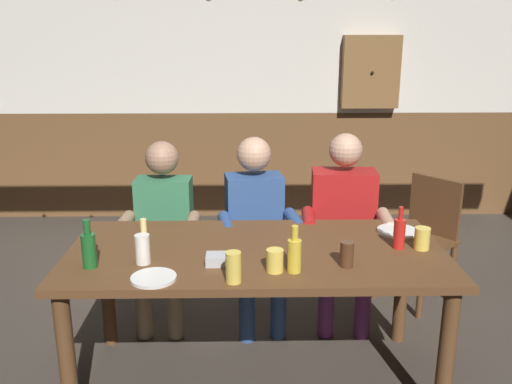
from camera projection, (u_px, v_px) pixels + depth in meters
name	position (u px, v px, depth m)	size (l,w,h in m)	color
ground_plane	(256.00, 376.00, 3.03)	(7.72, 7.72, 0.00)	#423A33
back_wall_upper	(250.00, 51.00, 5.32)	(6.43, 0.12, 1.22)	silver
back_wall_wainscot	(251.00, 164.00, 5.65)	(6.43, 0.12, 1.09)	brown
dining_table	(256.00, 267.00, 2.83)	(1.96, 0.92, 0.77)	brown
person_0	(163.00, 226.00, 3.48)	(0.51, 0.49, 1.20)	#33724C
person_1	(256.00, 223.00, 3.49)	(0.54, 0.57, 1.23)	#2D4C84
person_2	(344.00, 220.00, 3.51)	(0.57, 0.55, 1.25)	#AD1919
chair_empty_near_left	(423.00, 235.00, 3.84)	(0.62, 0.62, 0.88)	brown
table_candle	(143.00, 226.00, 3.03)	(0.04, 0.04, 0.08)	#F9E08C
condiment_caddy	(220.00, 259.00, 2.62)	(0.14, 0.10, 0.05)	#B2B7BC
plate_0	(398.00, 231.00, 3.04)	(0.23, 0.23, 0.01)	white
plate_1	(154.00, 278.00, 2.45)	(0.21, 0.21, 0.01)	white
bottle_0	(89.00, 249.00, 2.56)	(0.07, 0.07, 0.24)	#195923
bottle_1	(294.00, 254.00, 2.51)	(0.07, 0.07, 0.23)	gold
bottle_2	(399.00, 233.00, 2.80)	(0.06, 0.06, 0.23)	red
pint_glass_0	(347.00, 254.00, 2.58)	(0.07, 0.07, 0.12)	#4C2D19
pint_glass_1	(143.00, 249.00, 2.61)	(0.07, 0.07, 0.15)	white
pint_glass_2	(422.00, 238.00, 2.79)	(0.08, 0.08, 0.12)	#E5C64C
pint_glass_3	(233.00, 267.00, 2.41)	(0.07, 0.07, 0.14)	#E5C64C
pint_glass_4	(275.00, 261.00, 2.53)	(0.08, 0.08, 0.11)	#E5C64C
wall_dart_cabinet	(371.00, 72.00, 5.28)	(0.56, 0.15, 0.70)	brown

